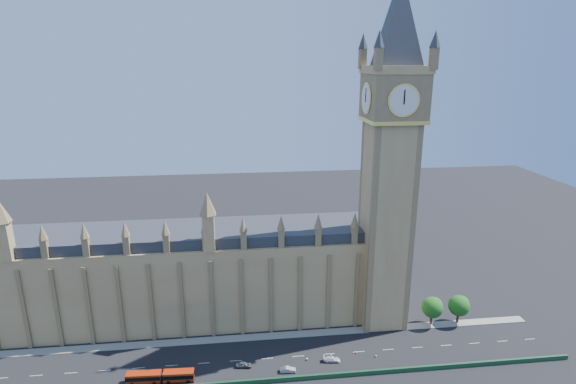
{
  "coord_description": "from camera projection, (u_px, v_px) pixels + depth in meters",
  "views": [
    {
      "loc": [
        -2.08,
        -98.04,
        73.01
      ],
      "look_at": [
        10.49,
        10.0,
        41.24
      ],
      "focal_mm": 28.0,
      "sensor_mm": 36.0,
      "label": 1
    }
  ],
  "objects": [
    {
      "name": "cone_d",
      "position": [
        376.0,
        356.0,
        115.09
      ],
      "size": [
        0.52,
        0.52,
        0.7
      ],
      "rotation": [
        0.0,
        0.0,
        0.2
      ],
      "color": "black",
      "rests_on": "ground"
    },
    {
      "name": "tree_east_near",
      "position": [
        433.0,
        307.0,
        128.01
      ],
      "size": [
        6.0,
        6.0,
        8.5
      ],
      "color": "#382619",
      "rests_on": "ground"
    },
    {
      "name": "cone_c",
      "position": [
        307.0,
        359.0,
        113.8
      ],
      "size": [
        0.61,
        0.61,
        0.77
      ],
      "rotation": [
        0.0,
        0.0,
        0.32
      ],
      "color": "black",
      "rests_on": "ground"
    },
    {
      "name": "tree_east_far",
      "position": [
        460.0,
        305.0,
        128.89
      ],
      "size": [
        6.0,
        6.0,
        8.5
      ],
      "color": "#382619",
      "rests_on": "ground"
    },
    {
      "name": "palace_westminster",
      "position": [
        160.0,
        276.0,
        128.49
      ],
      "size": [
        120.0,
        20.0,
        28.0
      ],
      "color": "#AD8353",
      "rests_on": "ground"
    },
    {
      "name": "bridge_parapet",
      "position": [
        253.0,
        382.0,
        105.43
      ],
      "size": [
        160.0,
        0.6,
        1.2
      ],
      "primitive_type": "cube",
      "color": "#1E4C2D",
      "rests_on": "ground"
    },
    {
      "name": "car_silver",
      "position": [
        288.0,
        370.0,
        109.49
      ],
      "size": [
        4.05,
        1.72,
        1.3
      ],
      "primitive_type": "imported",
      "rotation": [
        0.0,
        0.0,
        1.48
      ],
      "color": "#A9ABB1",
      "rests_on": "ground"
    },
    {
      "name": "red_bus",
      "position": [
        160.0,
        377.0,
        105.95
      ],
      "size": [
        15.84,
        3.13,
        2.68
      ],
      "rotation": [
        0.0,
        0.0,
        -0.05
      ],
      "color": "#AB270B",
      "rests_on": "ground"
    },
    {
      "name": "car_grey",
      "position": [
        244.0,
        365.0,
        111.23
      ],
      "size": [
        4.12,
        2.11,
        1.34
      ],
      "primitive_type": "imported",
      "rotation": [
        0.0,
        0.0,
        1.43
      ],
      "color": "#47494F",
      "rests_on": "ground"
    },
    {
      "name": "car_white",
      "position": [
        332.0,
        359.0,
        113.31
      ],
      "size": [
        4.5,
        2.27,
        1.25
      ],
      "primitive_type": "imported",
      "rotation": [
        0.0,
        0.0,
        1.45
      ],
      "color": "silver",
      "rests_on": "ground"
    },
    {
      "name": "kerb_north",
      "position": [
        250.0,
        337.0,
        123.21
      ],
      "size": [
        160.0,
        3.0,
        0.16
      ],
      "primitive_type": "cube",
      "color": "gray",
      "rests_on": "ground"
    },
    {
      "name": "cone_a",
      "position": [
        356.0,
        352.0,
        116.5
      ],
      "size": [
        0.56,
        0.56,
        0.71
      ],
      "rotation": [
        0.0,
        0.0,
        0.31
      ],
      "color": "black",
      "rests_on": "ground"
    },
    {
      "name": "elizabeth_tower",
      "position": [
        391.0,
        135.0,
        116.44
      ],
      "size": [
        20.59,
        20.59,
        105.0
      ],
      "color": "#AD8353",
      "rests_on": "ground"
    },
    {
      "name": "ground",
      "position": [
        252.0,
        360.0,
        114.18
      ],
      "size": [
        400.0,
        400.0,
        0.0
      ],
      "primitive_type": "plane",
      "color": "black",
      "rests_on": "ground"
    },
    {
      "name": "cone_b",
      "position": [
        331.0,
        355.0,
        115.27
      ],
      "size": [
        0.5,
        0.5,
        0.73
      ],
      "rotation": [
        0.0,
        0.0,
        -0.1
      ],
      "color": "black",
      "rests_on": "ground"
    }
  ]
}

